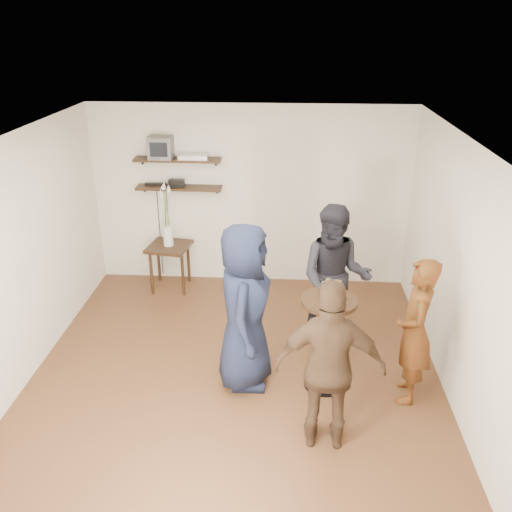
{
  "coord_description": "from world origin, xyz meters",
  "views": [
    {
      "loc": [
        0.54,
        -4.88,
        3.65
      ],
      "look_at": [
        0.21,
        0.4,
        1.3
      ],
      "focal_mm": 38.0,
      "sensor_mm": 36.0,
      "label": 1
    }
  ],
  "objects": [
    {
      "name": "wine_glass_br",
      "position": [
        0.99,
        -0.04,
        1.18
      ],
      "size": [
        0.06,
        0.06,
        0.19
      ],
      "color": "silver",
      "rests_on": "drinks_table"
    },
    {
      "name": "wine_glass_fl",
      "position": [
        0.92,
        -0.09,
        1.19
      ],
      "size": [
        0.07,
        0.07,
        0.21
      ],
      "color": "silver",
      "rests_on": "drinks_table"
    },
    {
      "name": "person_plaid",
      "position": [
        1.83,
        -0.18,
        0.78
      ],
      "size": [
        0.46,
        0.62,
        1.56
      ],
      "primitive_type": "imported",
      "rotation": [
        0.0,
        0.0,
        4.56
      ],
      "color": "#9D1512",
      "rests_on": "room"
    },
    {
      "name": "shelf_upper",
      "position": [
        -1.0,
        2.38,
        1.85
      ],
      "size": [
        1.2,
        0.25,
        0.04
      ],
      "primitive_type": "cube",
      "color": "black",
      "rests_on": "room"
    },
    {
      "name": "wine_glass_bl",
      "position": [
        0.96,
        0.01,
        1.18
      ],
      "size": [
        0.06,
        0.06,
        0.19
      ],
      "color": "silver",
      "rests_on": "drinks_table"
    },
    {
      "name": "drinks_table",
      "position": [
        0.98,
        -0.05,
        0.67
      ],
      "size": [
        0.57,
        0.57,
        1.05
      ],
      "color": "black",
      "rests_on": "room"
    },
    {
      "name": "person_navy",
      "position": [
        0.12,
        -0.02,
        0.91
      ],
      "size": [
        0.61,
        0.91,
        1.82
      ],
      "primitive_type": "imported",
      "rotation": [
        0.0,
        0.0,
        1.54
      ],
      "color": "#161B31",
      "rests_on": "room"
    },
    {
      "name": "person_brown",
      "position": [
        0.94,
        -0.91,
        0.83
      ],
      "size": [
        0.99,
        0.44,
        1.67
      ],
      "primitive_type": "imported",
      "rotation": [
        0.0,
        0.0,
        3.1
      ],
      "color": "#48301F",
      "rests_on": "room"
    },
    {
      "name": "radio",
      "position": [
        -1.03,
        2.38,
        1.52
      ],
      "size": [
        0.22,
        0.1,
        0.1
      ],
      "primitive_type": "cube",
      "color": "black",
      "rests_on": "shelf_lower"
    },
    {
      "name": "crt_monitor",
      "position": [
        -1.22,
        2.38,
        2.02
      ],
      "size": [
        0.32,
        0.3,
        0.3
      ],
      "primitive_type": "cube",
      "color": "#59595B",
      "rests_on": "shelf_upper"
    },
    {
      "name": "person_dark",
      "position": [
        1.1,
        0.8,
        0.88
      ],
      "size": [
        0.94,
        0.78,
        1.75
      ],
      "primitive_type": "imported",
      "rotation": [
        0.0,
        0.0,
        -0.15
      ],
      "color": "black",
      "rests_on": "room"
    },
    {
      "name": "dvd_deck",
      "position": [
        -0.77,
        2.38,
        1.9
      ],
      "size": [
        0.4,
        0.24,
        0.06
      ],
      "primitive_type": "cube",
      "color": "silver",
      "rests_on": "shelf_upper"
    },
    {
      "name": "side_table",
      "position": [
        -1.15,
        2.13,
        0.56
      ],
      "size": [
        0.64,
        0.64,
        0.67
      ],
      "rotation": [
        0.0,
        0.0,
        -0.16
      ],
      "color": "black",
      "rests_on": "room"
    },
    {
      "name": "shelf_lower",
      "position": [
        -1.0,
        2.38,
        1.45
      ],
      "size": [
        1.2,
        0.25,
        0.04
      ],
      "primitive_type": "cube",
      "color": "black",
      "rests_on": "room"
    },
    {
      "name": "vase_lilies",
      "position": [
        -1.15,
        2.13,
        0.97
      ],
      "size": [
        0.19,
        0.2,
        0.96
      ],
      "rotation": [
        0.0,
        0.0,
        -0.16
      ],
      "color": "silver",
      "rests_on": "side_table"
    },
    {
      "name": "wine_glass_fr",
      "position": [
        1.05,
        -0.08,
        1.2
      ],
      "size": [
        0.07,
        0.07,
        0.22
      ],
      "color": "silver",
      "rests_on": "drinks_table"
    },
    {
      "name": "room",
      "position": [
        0.0,
        0.0,
        1.3
      ],
      "size": [
        4.58,
        5.08,
        2.68
      ],
      "color": "#4A2F18",
      "rests_on": "ground"
    },
    {
      "name": "power_strip",
      "position": [
        -1.35,
        2.42,
        1.48
      ],
      "size": [
        0.3,
        0.05,
        0.03
      ],
      "primitive_type": "cube",
      "color": "black",
      "rests_on": "shelf_lower"
    }
  ]
}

